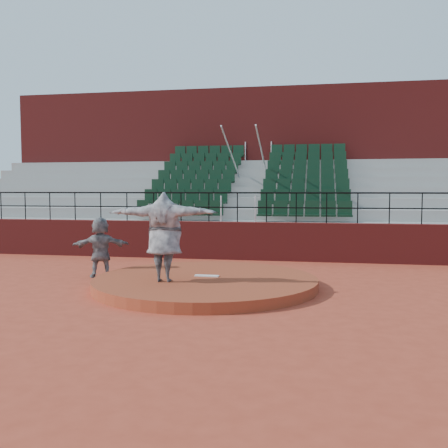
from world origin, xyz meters
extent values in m
plane|color=#A93C26|center=(0.00, 0.00, 0.00)|extent=(90.00, 90.00, 0.00)
cylinder|color=#963B21|center=(0.00, 0.00, 0.12)|extent=(5.50, 5.50, 0.25)
cube|color=white|center=(0.00, 0.15, 0.27)|extent=(0.60, 0.15, 0.03)
cube|color=maroon|center=(0.00, 5.00, 0.65)|extent=(24.00, 0.30, 1.30)
cylinder|color=black|center=(0.00, 5.00, 2.30)|extent=(24.00, 0.05, 0.05)
cylinder|color=black|center=(0.00, 5.00, 1.80)|extent=(24.00, 0.04, 0.04)
cylinder|color=black|center=(-9.00, 5.00, 1.80)|extent=(0.04, 0.04, 1.00)
cylinder|color=black|center=(-8.00, 5.00, 1.80)|extent=(0.04, 0.04, 1.00)
cylinder|color=black|center=(-7.00, 5.00, 1.80)|extent=(0.04, 0.04, 1.00)
cylinder|color=black|center=(-6.00, 5.00, 1.80)|extent=(0.04, 0.04, 1.00)
cylinder|color=black|center=(-5.00, 5.00, 1.80)|extent=(0.04, 0.04, 1.00)
cylinder|color=black|center=(-4.00, 5.00, 1.80)|extent=(0.04, 0.04, 1.00)
cylinder|color=black|center=(-3.00, 5.00, 1.80)|extent=(0.04, 0.04, 1.00)
cylinder|color=black|center=(-2.00, 5.00, 1.80)|extent=(0.04, 0.04, 1.00)
cylinder|color=black|center=(-1.00, 5.00, 1.80)|extent=(0.04, 0.04, 1.00)
cylinder|color=black|center=(0.00, 5.00, 1.80)|extent=(0.04, 0.04, 1.00)
cylinder|color=black|center=(1.00, 5.00, 1.80)|extent=(0.04, 0.04, 1.00)
cylinder|color=black|center=(2.00, 5.00, 1.80)|extent=(0.04, 0.04, 1.00)
cylinder|color=black|center=(3.00, 5.00, 1.80)|extent=(0.04, 0.04, 1.00)
cylinder|color=black|center=(4.00, 5.00, 1.80)|extent=(0.04, 0.04, 1.00)
cylinder|color=black|center=(5.00, 5.00, 1.80)|extent=(0.04, 0.04, 1.00)
cylinder|color=black|center=(6.00, 5.00, 1.80)|extent=(0.04, 0.04, 1.00)
cube|color=gray|center=(0.00, 5.58, 0.65)|extent=(24.00, 0.85, 1.30)
cube|color=black|center=(-2.25, 5.59, 1.66)|extent=(3.30, 0.48, 0.72)
cube|color=black|center=(2.25, 5.59, 1.66)|extent=(3.30, 0.48, 0.72)
cube|color=gray|center=(0.00, 6.43, 0.85)|extent=(24.00, 0.85, 1.70)
cube|color=black|center=(-2.25, 6.44, 2.06)|extent=(3.30, 0.48, 0.72)
cube|color=black|center=(2.25, 6.44, 2.06)|extent=(3.30, 0.48, 0.72)
cube|color=gray|center=(0.00, 7.28, 1.05)|extent=(24.00, 0.85, 2.10)
cube|color=black|center=(-2.25, 7.29, 2.46)|extent=(3.30, 0.48, 0.72)
cube|color=black|center=(2.25, 7.29, 2.46)|extent=(3.30, 0.48, 0.72)
cube|color=gray|center=(0.00, 8.12, 1.25)|extent=(24.00, 0.85, 2.50)
cube|color=black|center=(-2.25, 8.13, 2.86)|extent=(3.30, 0.48, 0.72)
cube|color=black|center=(2.25, 8.13, 2.86)|extent=(3.30, 0.48, 0.72)
cube|color=gray|center=(0.00, 8.97, 1.45)|extent=(24.00, 0.85, 2.90)
cube|color=black|center=(-2.25, 8.98, 3.26)|extent=(3.30, 0.48, 0.72)
cube|color=black|center=(2.25, 8.98, 3.26)|extent=(3.30, 0.48, 0.72)
cube|color=gray|center=(0.00, 9.82, 1.65)|extent=(24.00, 0.85, 3.30)
cube|color=black|center=(-2.25, 9.83, 3.66)|extent=(3.30, 0.48, 0.72)
cube|color=black|center=(2.25, 9.83, 3.66)|extent=(3.30, 0.48, 0.72)
cube|color=gray|center=(0.00, 10.68, 1.85)|extent=(24.00, 0.85, 3.70)
cube|color=black|center=(-2.25, 10.69, 4.06)|extent=(3.30, 0.48, 0.72)
cube|color=black|center=(2.25, 10.69, 4.06)|extent=(3.30, 0.48, 0.72)
cylinder|color=silver|center=(-0.60, 8.12, 3.40)|extent=(0.06, 5.97, 2.46)
cylinder|color=silver|center=(0.60, 8.12, 3.40)|extent=(0.06, 5.97, 2.46)
cube|color=maroon|center=(0.00, 12.60, 3.55)|extent=(24.00, 3.00, 7.10)
imported|color=black|center=(-0.84, -0.67, 1.30)|extent=(2.62, 0.83, 2.11)
imported|color=black|center=(-3.17, 0.93, 0.83)|extent=(1.61, 1.03, 1.66)
camera|label=1|loc=(2.68, -11.87, 2.42)|focal=40.00mm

